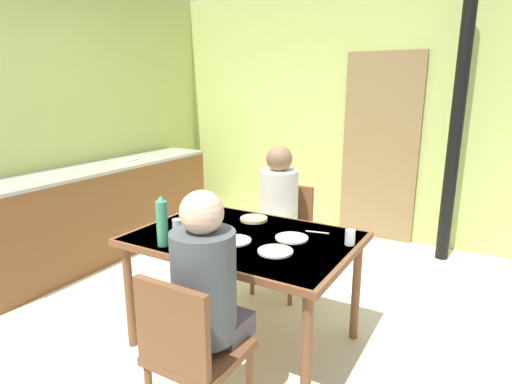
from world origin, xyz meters
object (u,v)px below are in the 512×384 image
at_px(person_near_diner, 206,282).
at_px(person_far_diner, 278,202).
at_px(chair_near_diner, 189,351).
at_px(chair_far_diner, 285,231).
at_px(water_bottle_green_near, 162,222).
at_px(dining_table, 244,246).
at_px(kitchen_counter, 101,210).

height_order(person_near_diner, person_far_diner, same).
distance_m(chair_near_diner, chair_far_diner, 1.69).
relative_size(chair_far_diner, person_near_diner, 1.13).
xyz_separation_m(person_near_diner, water_bottle_green_near, (-0.55, 0.31, 0.11)).
xyz_separation_m(dining_table, chair_near_diner, (0.22, -0.83, -0.18)).
height_order(kitchen_counter, person_near_diner, person_near_diner).
distance_m(person_near_diner, water_bottle_green_near, 0.64).
distance_m(kitchen_counter, chair_far_diner, 1.94).
bearing_deg(person_far_diner, chair_far_diner, -90.00).
bearing_deg(kitchen_counter, person_near_diner, -29.48).
relative_size(person_far_diner, water_bottle_green_near, 2.53).
bearing_deg(chair_far_diner, kitchen_counter, 7.20).
bearing_deg(chair_far_diner, person_far_diner, 90.00).
bearing_deg(chair_near_diner, person_near_diner, 90.00).
distance_m(dining_table, water_bottle_green_near, 0.54).
relative_size(dining_table, water_bottle_green_near, 4.50).
xyz_separation_m(kitchen_counter, chair_far_diner, (1.92, 0.24, 0.05)).
height_order(chair_near_diner, person_far_diner, person_far_diner).
bearing_deg(person_far_diner, water_bottle_green_near, 79.15).
distance_m(chair_near_diner, water_bottle_green_near, 0.81).
bearing_deg(kitchen_counter, person_far_diner, 3.17).
height_order(kitchen_counter, chair_near_diner, kitchen_counter).
xyz_separation_m(dining_table, person_near_diner, (0.22, -0.69, 0.11)).
bearing_deg(chair_far_diner, dining_table, 98.19).
xyz_separation_m(dining_table, chair_far_diner, (-0.12, 0.83, -0.18)).
bearing_deg(person_near_diner, chair_near_diner, -90.00).
xyz_separation_m(person_far_diner, water_bottle_green_near, (-0.21, -1.07, 0.11)).
bearing_deg(chair_far_diner, person_near_diner, 102.62).
bearing_deg(kitchen_counter, dining_table, -16.02).
height_order(kitchen_counter, water_bottle_green_near, water_bottle_green_near).
bearing_deg(chair_near_diner, chair_far_diner, 101.61).
bearing_deg(dining_table, chair_near_diner, -75.05).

